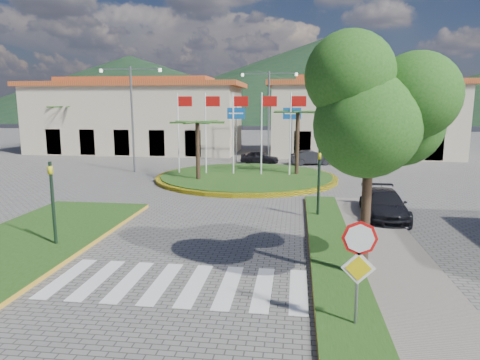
# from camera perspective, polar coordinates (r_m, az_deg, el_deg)

# --- Properties ---
(sidewalk_right) EXTENTS (4.00, 28.00, 0.15)m
(sidewalk_right) POSITION_cam_1_polar(r_m,az_deg,el_deg) (11.07, 21.01, -18.21)
(sidewalk_right) COLOR gray
(sidewalk_right) RESTS_ON ground
(verge_right) EXTENTS (1.60, 28.00, 0.18)m
(verge_right) POSITION_cam_1_polar(r_m,az_deg,el_deg) (10.85, 14.52, -18.36)
(verge_right) COLOR #214513
(verge_right) RESTS_ON ground
(median_left) EXTENTS (5.00, 14.00, 0.18)m
(median_left) POSITION_cam_1_polar(r_m,az_deg,el_deg) (17.52, -27.83, -8.09)
(median_left) COLOR #214513
(median_left) RESTS_ON ground
(crosswalk) EXTENTS (8.00, 3.00, 0.01)m
(crosswalk) POSITION_cam_1_polar(r_m,az_deg,el_deg) (13.06, -8.67, -13.48)
(crosswalk) COLOR silver
(crosswalk) RESTS_ON ground
(roundabout_island) EXTENTS (12.70, 12.70, 6.00)m
(roundabout_island) POSITION_cam_1_polar(r_m,az_deg,el_deg) (30.10, 0.87, 0.45)
(roundabout_island) COLOR yellow
(roundabout_island) RESTS_ON ground
(stop_sign) EXTENTS (0.80, 0.11, 2.65)m
(stop_sign) POSITION_cam_1_polar(r_m,az_deg,el_deg) (10.14, 15.54, -9.95)
(stop_sign) COLOR slate
(stop_sign) RESTS_ON ground
(deciduous_tree) EXTENTS (3.60, 3.60, 6.80)m
(deciduous_tree) POSITION_cam_1_polar(r_m,az_deg,el_deg) (12.65, 17.11, 9.52)
(deciduous_tree) COLOR black
(deciduous_tree) RESTS_ON ground
(traffic_light_left) EXTENTS (0.15, 0.18, 3.20)m
(traffic_light_left) POSITION_cam_1_polar(r_m,az_deg,el_deg) (16.76, -23.73, -2.01)
(traffic_light_left) COLOR black
(traffic_light_left) RESTS_ON ground
(traffic_light_right) EXTENTS (0.15, 0.18, 3.20)m
(traffic_light_right) POSITION_cam_1_polar(r_m,az_deg,el_deg) (19.78, 10.48, 0.41)
(traffic_light_right) COLOR black
(traffic_light_right) RESTS_ON ground
(traffic_light_far) EXTENTS (0.18, 0.15, 3.20)m
(traffic_light_far) POSITION_cam_1_polar(r_m,az_deg,el_deg) (33.94, 15.26, 4.20)
(traffic_light_far) COLOR black
(traffic_light_far) RESTS_ON ground
(direction_sign_west) EXTENTS (1.60, 0.14, 5.20)m
(direction_sign_west) POSITION_cam_1_polar(r_m,az_deg,el_deg) (38.87, -0.52, 7.60)
(direction_sign_west) COLOR slate
(direction_sign_west) RESTS_ON ground
(direction_sign_east) EXTENTS (1.60, 0.14, 5.20)m
(direction_sign_east) POSITION_cam_1_polar(r_m,az_deg,el_deg) (38.49, 6.93, 7.50)
(direction_sign_east) COLOR slate
(direction_sign_east) RESTS_ON ground
(street_lamp_centre) EXTENTS (4.80, 0.16, 8.00)m
(street_lamp_centre) POSITION_cam_1_polar(r_m,az_deg,el_deg) (37.57, 3.85, 8.96)
(street_lamp_centre) COLOR slate
(street_lamp_centre) RESTS_ON ground
(street_lamp_west) EXTENTS (4.80, 0.16, 8.00)m
(street_lamp_west) POSITION_cam_1_polar(r_m,az_deg,el_deg) (33.86, -14.19, 8.57)
(street_lamp_west) COLOR slate
(street_lamp_west) RESTS_ON ground
(building_left) EXTENTS (23.32, 9.54, 8.05)m
(building_left) POSITION_cam_1_polar(r_m,az_deg,el_deg) (48.73, -13.58, 8.26)
(building_left) COLOR beige
(building_left) RESTS_ON ground
(building_right) EXTENTS (19.08, 9.54, 8.05)m
(building_right) POSITION_cam_1_polar(r_m,az_deg,el_deg) (45.97, 15.90, 8.06)
(building_right) COLOR beige
(building_right) RESTS_ON ground
(hill_far_west) EXTENTS (140.00, 140.00, 22.00)m
(hill_far_west) POSITION_cam_1_polar(r_m,az_deg,el_deg) (158.75, -14.37, 11.84)
(hill_far_west) COLOR black
(hill_far_west) RESTS_ON ground
(hill_far_mid) EXTENTS (180.00, 180.00, 30.00)m
(hill_far_mid) POSITION_cam_1_polar(r_m,az_deg,el_deg) (168.16, 11.79, 13.19)
(hill_far_mid) COLOR black
(hill_far_mid) RESTS_ON ground
(hill_near_back) EXTENTS (110.00, 110.00, 16.00)m
(hill_near_back) POSITION_cam_1_polar(r_m,az_deg,el_deg) (138.16, 2.00, 11.21)
(hill_near_back) COLOR black
(hill_near_back) RESTS_ON ground
(white_van) EXTENTS (4.62, 2.84, 1.19)m
(white_van) POSITION_cam_1_polar(r_m,az_deg,el_deg) (46.15, -6.88, 4.26)
(white_van) COLOR silver
(white_van) RESTS_ON ground
(car_dark_a) EXTENTS (3.47, 1.73, 1.14)m
(car_dark_a) POSITION_cam_1_polar(r_m,az_deg,el_deg) (37.90, 2.65, 3.03)
(car_dark_a) COLOR black
(car_dark_a) RESTS_ON ground
(car_dark_b) EXTENTS (3.99, 2.21, 1.25)m
(car_dark_b) POSITION_cam_1_polar(r_m,az_deg,el_deg) (37.78, 9.54, 2.96)
(car_dark_b) COLOR black
(car_dark_b) RESTS_ON ground
(car_side_right) EXTENTS (1.92, 4.53, 1.30)m
(car_side_right) POSITION_cam_1_polar(r_m,az_deg,el_deg) (20.75, 18.63, -3.13)
(car_side_right) COLOR black
(car_side_right) RESTS_ON ground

